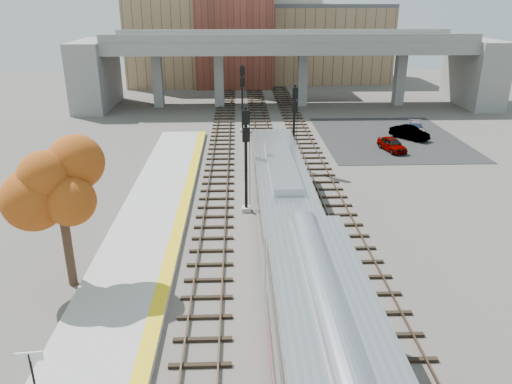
# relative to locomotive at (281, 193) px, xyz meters

# --- Properties ---
(ground) EXTENTS (160.00, 160.00, 0.00)m
(ground) POSITION_rel_locomotive_xyz_m (-1.00, -7.00, -2.28)
(ground) COLOR #47423D
(ground) RESTS_ON ground
(platform) EXTENTS (4.50, 60.00, 0.35)m
(platform) POSITION_rel_locomotive_xyz_m (-8.25, -7.00, -2.10)
(platform) COLOR #9E9E99
(platform) RESTS_ON ground
(yellow_strip) EXTENTS (0.70, 60.00, 0.01)m
(yellow_strip) POSITION_rel_locomotive_xyz_m (-6.35, -7.00, -1.92)
(yellow_strip) COLOR yellow
(yellow_strip) RESTS_ON platform
(tracks) EXTENTS (10.70, 95.00, 0.25)m
(tracks) POSITION_rel_locomotive_xyz_m (-0.07, 5.50, -2.20)
(tracks) COLOR black
(tracks) RESTS_ON ground
(overpass) EXTENTS (54.00, 12.00, 9.50)m
(overpass) POSITION_rel_locomotive_xyz_m (3.92, 38.00, 3.53)
(overpass) COLOR slate
(overpass) RESTS_ON ground
(buildings_far) EXTENTS (43.00, 21.00, 20.60)m
(buildings_far) POSITION_rel_locomotive_xyz_m (0.26, 59.57, 5.60)
(buildings_far) COLOR #927554
(buildings_far) RESTS_ON ground
(parking_lot) EXTENTS (14.00, 18.00, 0.04)m
(parking_lot) POSITION_rel_locomotive_xyz_m (13.00, 21.00, -2.26)
(parking_lot) COLOR black
(parking_lot) RESTS_ON ground
(locomotive) EXTENTS (3.02, 19.05, 4.10)m
(locomotive) POSITION_rel_locomotive_xyz_m (0.00, 0.00, 0.00)
(locomotive) COLOR #A8AAB2
(locomotive) RESTS_ON ground
(signal_mast_near) EXTENTS (0.60, 0.64, 7.14)m
(signal_mast_near) POSITION_rel_locomotive_xyz_m (-2.10, 2.45, 1.28)
(signal_mast_near) COLOR #9E9E99
(signal_mast_near) RESTS_ON ground
(signal_mast_mid) EXTENTS (0.60, 0.64, 7.03)m
(signal_mast_mid) POSITION_rel_locomotive_xyz_m (2.00, 11.32, 1.21)
(signal_mast_mid) COLOR #9E9E99
(signal_mast_mid) RESTS_ON ground
(signal_mast_far) EXTENTS (0.60, 0.64, 7.07)m
(signal_mast_far) POSITION_rel_locomotive_xyz_m (-2.10, 23.99, 1.24)
(signal_mast_far) COLOR #9E9E99
(signal_mast_far) RESTS_ON ground
(station_sign) EXTENTS (0.90, 0.13, 2.27)m
(station_sign) POSITION_rel_locomotive_xyz_m (-9.60, -14.88, -0.30)
(station_sign) COLOR black
(station_sign) RESTS_ON platform
(tree) EXTENTS (3.60, 3.60, 7.16)m
(tree) POSITION_rel_locomotive_xyz_m (-11.01, -6.37, 3.03)
(tree) COLOR #382619
(tree) RESTS_ON ground
(car_a) EXTENTS (2.30, 3.94, 1.26)m
(car_a) POSITION_rel_locomotive_xyz_m (11.87, 16.24, -1.61)
(car_a) COLOR #99999E
(car_a) RESTS_ON parking_lot
(car_b) EXTENTS (3.64, 4.03, 1.33)m
(car_b) POSITION_rel_locomotive_xyz_m (14.87, 20.35, -1.57)
(car_b) COLOR #99999E
(car_b) RESTS_ON parking_lot
(car_c) EXTENTS (2.40, 4.11, 1.12)m
(car_c) POSITION_rel_locomotive_xyz_m (16.36, 22.79, -1.68)
(car_c) COLOR #99999E
(car_c) RESTS_ON parking_lot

